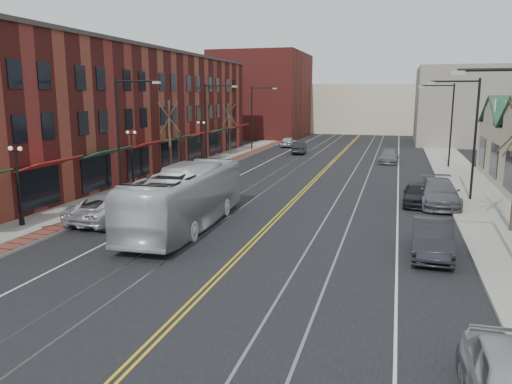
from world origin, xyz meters
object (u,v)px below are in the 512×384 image
Objects in this scene: parked_suv at (110,207)px; parked_car_b at (432,238)px; parked_car_d at (417,194)px; transit_bus at (186,198)px; parked_car_c at (439,193)px.

parked_car_b is at bearing 175.66° from parked_suv.
parked_car_b is 10.78m from parked_car_d.
parked_car_d is at bearing 93.14° from parked_car_b.
parked_car_c is at bearing -146.83° from transit_bus.
parked_car_d is at bearing -150.61° from parked_suv.
parked_car_b is 10.97m from parked_car_c.
transit_bus reaches higher than parked_car_d.
parked_suv is at bearing -154.42° from parked_car_c.
parked_car_c reaches higher than parked_car_b.
transit_bus reaches higher than parked_car_b.
parked_car_d is at bearing -175.29° from parked_car_c.
transit_bus is 4.81m from parked_suv.
parked_car_b is at bearing -86.77° from parked_car_d.
parked_suv is 19.28m from parked_car_d.
parked_car_d is (-0.27, 10.78, -0.05)m from parked_car_b.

